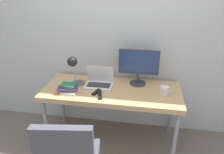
% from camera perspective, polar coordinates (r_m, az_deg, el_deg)
% --- Properties ---
extents(wall_back, '(8.00, 0.05, 2.60)m').
position_cam_1_polar(wall_back, '(2.85, 1.26, 10.11)').
color(wall_back, silver).
rests_on(wall_back, ground_plane).
extents(desk, '(1.68, 0.68, 0.77)m').
position_cam_1_polar(desk, '(2.71, -0.09, -4.39)').
color(desk, tan).
rests_on(desk, ground_plane).
extents(laptop, '(0.34, 0.22, 0.24)m').
position_cam_1_polar(laptop, '(2.75, -3.35, -1.23)').
color(laptop, silver).
rests_on(laptop, desk).
extents(monitor, '(0.50, 0.21, 0.45)m').
position_cam_1_polar(monitor, '(2.72, 6.98, 3.15)').
color(monitor, '#333338').
rests_on(monitor, desk).
extents(desk_lamp, '(0.16, 0.30, 0.42)m').
position_cam_1_polar(desk_lamp, '(2.61, -9.98, 2.75)').
color(desk_lamp, '#4C4C51').
rests_on(desk_lamp, desk).
extents(book_stack, '(0.26, 0.20, 0.10)m').
position_cam_1_polar(book_stack, '(2.64, -11.17, -2.95)').
color(book_stack, silver).
rests_on(book_stack, desk).
extents(tv_remote, '(0.08, 0.17, 0.02)m').
position_cam_1_polar(tv_remote, '(2.53, -3.18, -4.77)').
color(tv_remote, black).
rests_on(tv_remote, desk).
extents(media_remote, '(0.09, 0.15, 0.02)m').
position_cam_1_polar(media_remote, '(2.60, -4.13, -3.94)').
color(media_remote, black).
rests_on(media_remote, desk).
extents(mug, '(0.14, 0.10, 0.10)m').
position_cam_1_polar(mug, '(2.61, 13.59, -3.46)').
color(mug, silver).
rests_on(mug, desk).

